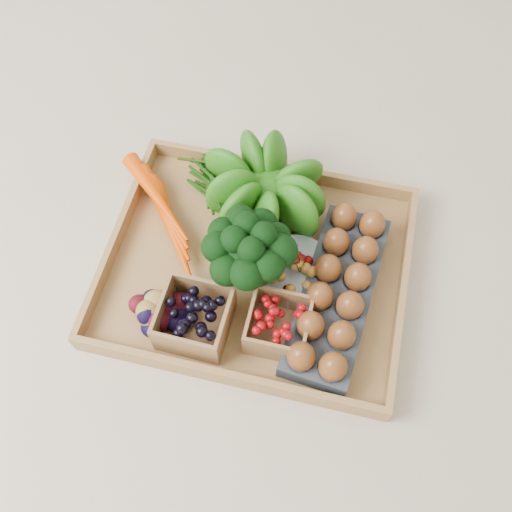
% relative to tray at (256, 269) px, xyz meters
% --- Properties ---
extents(ground, '(4.00, 4.00, 0.00)m').
position_rel_tray_xyz_m(ground, '(0.00, 0.00, -0.01)').
color(ground, beige).
rests_on(ground, ground).
extents(tray, '(0.55, 0.45, 0.01)m').
position_rel_tray_xyz_m(tray, '(0.00, 0.00, 0.00)').
color(tray, '#AB7E47').
rests_on(tray, ground).
extents(carrots, '(0.23, 0.16, 0.05)m').
position_rel_tray_xyz_m(carrots, '(-0.20, 0.07, 0.03)').
color(carrots, '#F14700').
rests_on(carrots, tray).
extents(lettuce, '(0.16, 0.16, 0.16)m').
position_rel_tray_xyz_m(lettuce, '(-0.01, 0.14, 0.09)').
color(lettuce, '#154E0C').
rests_on(lettuce, tray).
extents(broccoli, '(0.16, 0.16, 0.13)m').
position_rel_tray_xyz_m(broccoli, '(-0.01, -0.02, 0.07)').
color(broccoli, black).
rests_on(broccoli, tray).
extents(cherry_bowl, '(0.14, 0.14, 0.04)m').
position_rel_tray_xyz_m(cherry_bowl, '(0.07, -0.00, 0.03)').
color(cherry_bowl, '#8C9EA5').
rests_on(cherry_bowl, tray).
extents(egg_carton, '(0.15, 0.35, 0.04)m').
position_rel_tray_xyz_m(egg_carton, '(0.16, -0.03, 0.03)').
color(egg_carton, '#353B43').
rests_on(egg_carton, tray).
extents(potatoes, '(0.12, 0.12, 0.07)m').
position_rel_tray_xyz_m(potatoes, '(-0.14, -0.14, 0.04)').
color(potatoes, '#470B13').
rests_on(potatoes, tray).
extents(punnet_blackberry, '(0.12, 0.12, 0.08)m').
position_rel_tray_xyz_m(punnet_blackberry, '(-0.08, -0.14, 0.05)').
color(punnet_blackberry, black).
rests_on(punnet_blackberry, tray).
extents(punnet_raspberry, '(0.10, 0.10, 0.07)m').
position_rel_tray_xyz_m(punnet_raspberry, '(0.07, -0.12, 0.04)').
color(punnet_raspberry, maroon).
rests_on(punnet_raspberry, tray).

